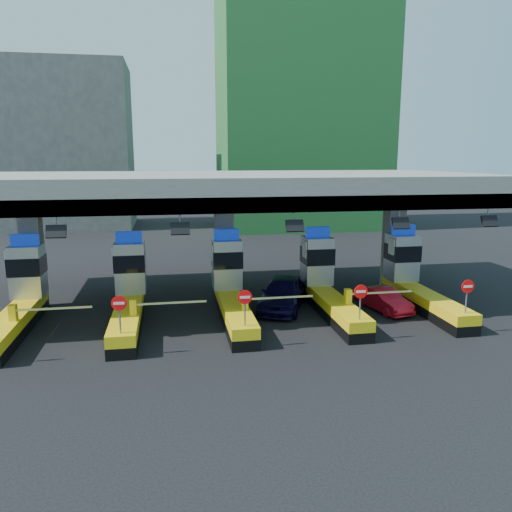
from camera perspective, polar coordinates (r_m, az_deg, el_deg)
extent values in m
plane|color=black|center=(25.50, -2.84, -6.77)|extent=(120.00, 120.00, 0.00)
cube|color=slate|center=(27.28, -3.76, 7.80)|extent=(28.00, 12.00, 1.50)
cube|color=#4C4C49|center=(21.67, -2.09, 5.87)|extent=(28.00, 0.60, 0.70)
cube|color=slate|center=(28.44, -24.12, -0.14)|extent=(1.00, 1.00, 5.50)
cube|color=slate|center=(27.71, -3.67, 0.55)|extent=(1.00, 1.00, 5.50)
cube|color=slate|center=(30.45, 15.38, 1.14)|extent=(1.00, 1.00, 5.50)
cylinder|color=slate|center=(22.01, -21.85, 3.58)|extent=(0.06, 0.06, 0.50)
cube|color=black|center=(21.86, -21.89, 2.61)|extent=(0.80, 0.38, 0.54)
cylinder|color=slate|center=(21.54, -8.70, 4.11)|extent=(0.06, 0.06, 0.50)
cube|color=black|center=(21.39, -8.66, 3.11)|extent=(0.80, 0.38, 0.54)
cylinder|color=slate|center=(22.21, 4.34, 4.42)|extent=(0.06, 0.06, 0.50)
cube|color=black|center=(22.07, 4.45, 3.46)|extent=(0.80, 0.38, 0.54)
cylinder|color=slate|center=(23.94, 16.05, 4.50)|extent=(0.06, 0.06, 0.50)
cube|color=black|center=(23.80, 16.22, 3.61)|extent=(0.80, 0.38, 0.54)
cylinder|color=slate|center=(26.22, 24.96, 4.44)|extent=(0.06, 0.06, 0.50)
cube|color=black|center=(26.09, 25.15, 3.63)|extent=(0.80, 0.38, 0.54)
cube|color=black|center=(25.30, -25.83, -7.47)|extent=(1.20, 8.00, 0.50)
cube|color=#E5B70C|center=(25.15, -25.93, -6.38)|extent=(1.20, 8.00, 0.50)
cube|color=#9EA3A8|center=(27.39, -24.64, -1.55)|extent=(1.50, 1.50, 2.60)
cube|color=black|center=(27.31, -24.70, -0.94)|extent=(1.56, 1.56, 0.90)
cube|color=#0C2DBF|center=(27.11, -24.91, 1.71)|extent=(1.30, 0.35, 0.55)
cube|color=white|center=(27.19, -26.55, -0.29)|extent=(0.06, 0.70, 0.90)
cube|color=#E5B70C|center=(23.79, -26.02, -5.86)|extent=(0.30, 0.35, 0.70)
cube|color=white|center=(23.35, -22.13, -5.59)|extent=(3.20, 0.08, 0.08)
cube|color=black|center=(24.38, -14.38, -7.35)|extent=(1.20, 8.00, 0.50)
cube|color=#E5B70C|center=(24.23, -14.44, -6.23)|extent=(1.20, 8.00, 0.50)
cube|color=#9EA3A8|center=(26.54, -14.16, -1.24)|extent=(1.50, 1.50, 2.60)
cube|color=black|center=(26.46, -14.19, -0.61)|extent=(1.56, 1.56, 0.90)
cube|color=#0C2DBF|center=(26.26, -14.32, 2.13)|extent=(1.30, 0.35, 0.55)
cube|color=white|center=(26.19, -16.02, 0.07)|extent=(0.06, 0.70, 0.90)
cylinder|color=slate|center=(20.54, -15.30, -6.81)|extent=(0.07, 0.07, 1.30)
cylinder|color=red|center=(20.34, -15.40, -5.23)|extent=(0.60, 0.04, 0.60)
cube|color=white|center=(20.32, -15.40, -5.25)|extent=(0.42, 0.02, 0.10)
cube|color=#E5B70C|center=(22.89, -13.86, -5.66)|extent=(0.30, 0.35, 0.70)
cube|color=white|center=(22.80, -9.71, -5.30)|extent=(3.20, 0.08, 0.08)
cube|color=black|center=(24.48, -2.55, -6.92)|extent=(1.20, 8.00, 0.50)
cube|color=#E5B70C|center=(24.33, -2.56, -5.81)|extent=(1.20, 8.00, 0.50)
cube|color=#9EA3A8|center=(26.63, -3.37, -0.87)|extent=(1.50, 1.50, 2.60)
cube|color=black|center=(26.55, -3.37, -0.24)|extent=(1.56, 1.56, 0.90)
cube|color=#0C2DBF|center=(26.35, -3.41, 2.49)|extent=(1.30, 0.35, 0.55)
cube|color=white|center=(26.12, -5.06, 0.43)|extent=(0.06, 0.70, 0.90)
cylinder|color=slate|center=(20.65, -1.28, -6.30)|extent=(0.07, 0.07, 1.30)
cylinder|color=red|center=(20.45, -1.28, -4.72)|extent=(0.60, 0.04, 0.60)
cube|color=white|center=(20.43, -1.26, -4.74)|extent=(0.42, 0.02, 0.10)
cube|color=#E5B70C|center=(23.06, -1.32, -5.20)|extent=(0.30, 0.35, 0.70)
cube|color=white|center=(23.33, 2.70, -4.76)|extent=(3.20, 0.08, 0.08)
cube|color=black|center=(25.57, 8.70, -6.25)|extent=(1.20, 8.00, 0.50)
cube|color=#E5B70C|center=(25.42, 8.73, -5.17)|extent=(1.20, 8.00, 0.50)
cube|color=#9EA3A8|center=(27.64, 6.98, -0.49)|extent=(1.50, 1.50, 2.60)
cube|color=black|center=(27.56, 7.01, 0.11)|extent=(1.56, 1.56, 0.90)
cube|color=#0C2DBF|center=(27.36, 7.06, 2.75)|extent=(1.30, 0.35, 0.55)
cube|color=white|center=(27.00, 5.57, 0.78)|extent=(0.06, 0.70, 0.90)
cylinder|color=slate|center=(21.94, 11.80, -5.49)|extent=(0.07, 0.07, 1.30)
cylinder|color=red|center=(21.75, 11.89, -4.00)|extent=(0.60, 0.04, 0.60)
cube|color=white|center=(21.72, 11.92, -4.02)|extent=(0.42, 0.02, 0.10)
cube|color=#E5B70C|center=(24.29, 10.46, -4.54)|extent=(0.30, 0.35, 0.70)
cube|color=white|center=(24.87, 14.04, -4.08)|extent=(3.20, 0.08, 0.08)
cube|color=black|center=(27.54, 18.65, -5.45)|extent=(1.20, 8.00, 0.50)
cube|color=#E5B70C|center=(27.40, 18.72, -4.45)|extent=(1.20, 8.00, 0.50)
cube|color=#9EA3A8|center=(29.47, 16.33, -0.13)|extent=(1.50, 1.50, 2.60)
cube|color=black|center=(29.39, 16.37, 0.43)|extent=(1.56, 1.56, 0.90)
cube|color=#0C2DBF|center=(29.21, 16.50, 2.91)|extent=(1.30, 0.35, 0.55)
cube|color=white|center=(28.73, 15.23, 1.07)|extent=(0.06, 0.70, 0.90)
cylinder|color=slate|center=(24.20, 22.91, -4.58)|extent=(0.07, 0.07, 1.30)
cylinder|color=red|center=(24.03, 23.05, -3.22)|extent=(0.60, 0.04, 0.60)
cube|color=white|center=(24.01, 23.09, -3.23)|extent=(0.42, 0.02, 0.10)
cube|color=#E5B70C|center=(26.42, 20.70, -3.81)|extent=(0.30, 0.35, 0.70)
cube|color=white|center=(27.26, 23.71, -3.36)|extent=(3.20, 0.08, 0.08)
cube|color=#1E5926|center=(58.36, 5.17, 17.20)|extent=(18.00, 12.00, 28.00)
cube|color=#4C4C49|center=(61.09, -20.82, 11.57)|extent=(14.00, 10.00, 18.00)
imported|color=black|center=(26.33, 3.09, -4.23)|extent=(3.88, 5.45, 1.72)
imported|color=#AF0D1B|center=(26.87, 14.36, -4.84)|extent=(2.02, 3.81, 1.19)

